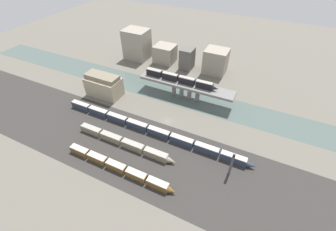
{
  "coord_description": "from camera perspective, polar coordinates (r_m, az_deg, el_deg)",
  "views": [
    {
      "loc": [
        38.69,
        -80.23,
        80.35
      ],
      "look_at": [
        0.0,
        0.2,
        3.84
      ],
      "focal_mm": 24.0,
      "sensor_mm": 36.0,
      "label": 1
    }
  ],
  "objects": [
    {
      "name": "ground_plane",
      "position": [
        119.95,
        -0.04,
        -1.45
      ],
      "size": [
        400.0,
        400.0,
        0.0
      ],
      "primitive_type": "plane",
      "color": "#666056"
    },
    {
      "name": "city_block_far_left",
      "position": [
        180.0,
        -7.91,
        17.54
      ],
      "size": [
        17.85,
        14.64,
        21.75
      ],
      "primitive_type": "cube",
      "color": "gray",
      "rests_on": "ground"
    },
    {
      "name": "railbed_yard",
      "position": [
        105.42,
        -5.79,
        -9.34
      ],
      "size": [
        280.0,
        42.0,
        0.01
      ],
      "primitive_type": "cube",
      "color": "#33302D",
      "rests_on": "ground"
    },
    {
      "name": "bridge",
      "position": [
        133.04,
        4.56,
        7.44
      ],
      "size": [
        57.02,
        9.26,
        9.6
      ],
      "color": "slate",
      "rests_on": "ground"
    },
    {
      "name": "city_block_left",
      "position": [
        174.07,
        -0.77,
        15.43
      ],
      "size": [
        14.8,
        13.41,
        12.64
      ],
      "primitive_type": "cube",
      "color": "gray",
      "rests_on": "ground"
    },
    {
      "name": "city_block_right",
      "position": [
        162.1,
        12.0,
        13.33
      ],
      "size": [
        15.23,
        13.66,
        16.62
      ],
      "primitive_type": "cube",
      "color": "gray",
      "rests_on": "ground"
    },
    {
      "name": "train_yard_far",
      "position": [
        112.78,
        -4.57,
        -3.61
      ],
      "size": [
        102.15,
        2.94,
        3.92
      ],
      "color": "#2D384C",
      "rests_on": "ground"
    },
    {
      "name": "train_on_bridge",
      "position": [
        132.23,
        3.05,
        9.23
      ],
      "size": [
        44.84,
        2.75,
        4.14
      ],
      "color": "black",
      "rests_on": "bridge"
    },
    {
      "name": "signal_tower",
      "position": [
        96.7,
        15.79,
        -11.91
      ],
      "size": [
        1.04,
        1.04,
        12.26
      ],
      "color": "#4C4C51",
      "rests_on": "ground"
    },
    {
      "name": "river_water",
      "position": [
        137.47,
        4.39,
        4.71
      ],
      "size": [
        320.0,
        20.22,
        0.01
      ],
      "primitive_type": "cube",
      "color": "#4C5B56",
      "rests_on": "ground"
    },
    {
      "name": "train_yard_mid",
      "position": [
        108.55,
        -10.93,
        -6.77
      ],
      "size": [
        52.05,
        3.16,
        3.56
      ],
      "color": "gray",
      "rests_on": "ground"
    },
    {
      "name": "city_block_center",
      "position": [
        164.89,
        4.86,
        14.21
      ],
      "size": [
        8.68,
        10.31,
        14.83
      ],
      "primitive_type": "cube",
      "color": "#605B56",
      "rests_on": "ground"
    },
    {
      "name": "warehouse_building",
      "position": [
        140.96,
        -15.99,
        7.33
      ],
      "size": [
        20.74,
        11.5,
        13.75
      ],
      "color": "tan",
      "rests_on": "ground"
    },
    {
      "name": "train_yard_near",
      "position": [
        99.88,
        -12.42,
        -12.75
      ],
      "size": [
        52.59,
        3.1,
        3.46
      ],
      "color": "brown",
      "rests_on": "ground"
    }
  ]
}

